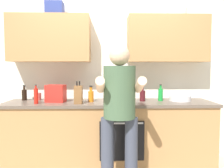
% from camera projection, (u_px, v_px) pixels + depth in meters
% --- Properties ---
extents(ground_plane, '(12.00, 12.00, 0.00)m').
position_uv_depth(ground_plane, '(109.00, 165.00, 3.10)').
color(ground_plane, '#B2A893').
extents(back_wall_unit, '(4.00, 0.38, 2.50)m').
position_uv_depth(back_wall_unit, '(109.00, 59.00, 3.27)').
color(back_wall_unit, silver).
rests_on(back_wall_unit, ground).
extents(counter, '(2.84, 0.67, 0.90)m').
position_uv_depth(counter, '(109.00, 134.00, 3.06)').
color(counter, '#A37547').
rests_on(counter, ground).
extents(person_standing, '(0.49, 0.45, 1.60)m').
position_uv_depth(person_standing, '(119.00, 107.00, 2.36)').
color(person_standing, '#383D4C').
rests_on(person_standing, ground).
extents(bottle_soy, '(0.07, 0.07, 0.22)m').
position_uv_depth(bottle_soy, '(24.00, 94.00, 3.16)').
color(bottle_soy, black).
rests_on(bottle_soy, counter).
extents(bottle_soda, '(0.07, 0.07, 0.23)m').
position_uv_depth(bottle_soda, '(161.00, 94.00, 3.11)').
color(bottle_soda, '#198C33').
rests_on(bottle_soda, counter).
extents(bottle_wine, '(0.08, 0.08, 0.22)m').
position_uv_depth(bottle_wine, '(142.00, 95.00, 3.08)').
color(bottle_wine, '#471419').
rests_on(bottle_wine, counter).
extents(bottle_juice, '(0.07, 0.07, 0.22)m').
position_uv_depth(bottle_juice, '(91.00, 96.00, 3.02)').
color(bottle_juice, orange).
rests_on(bottle_juice, counter).
extents(bottle_water, '(0.06, 0.06, 0.29)m').
position_uv_depth(bottle_water, '(107.00, 94.00, 2.83)').
color(bottle_water, silver).
rests_on(bottle_water, counter).
extents(bottle_hotsauce, '(0.05, 0.05, 0.25)m').
position_uv_depth(bottle_hotsauce, '(36.00, 96.00, 2.85)').
color(bottle_hotsauce, red).
rests_on(bottle_hotsauce, counter).
extents(cup_stoneware, '(0.09, 0.09, 0.11)m').
position_uv_depth(cup_stoneware, '(126.00, 96.00, 3.17)').
color(cup_stoneware, slate).
rests_on(cup_stoneware, counter).
extents(cup_ceramic, '(0.08, 0.08, 0.10)m').
position_uv_depth(cup_ceramic, '(38.00, 96.00, 3.19)').
color(cup_ceramic, '#BF4C47').
rests_on(cup_ceramic, counter).
extents(mixing_bowl, '(0.30, 0.30, 0.08)m').
position_uv_depth(mixing_bowl, '(180.00, 98.00, 3.11)').
color(mixing_bowl, silver).
rests_on(mixing_bowl, counter).
extents(knife_block, '(0.10, 0.14, 0.29)m').
position_uv_depth(knife_block, '(78.00, 95.00, 2.87)').
color(knife_block, brown).
rests_on(knife_block, counter).
extents(grocery_bag_crisps, '(0.28, 0.20, 0.23)m').
position_uv_depth(grocery_bag_crisps, '(56.00, 93.00, 2.99)').
color(grocery_bag_crisps, red).
rests_on(grocery_bag_crisps, counter).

